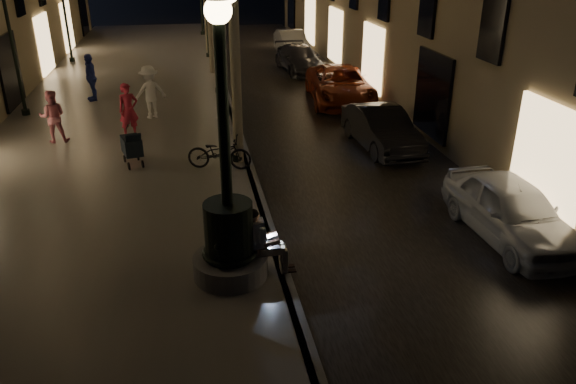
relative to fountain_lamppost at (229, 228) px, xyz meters
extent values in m
plane|color=black|center=(1.00, 13.00, -1.21)|extent=(120.00, 120.00, 0.00)
cube|color=black|center=(4.00, 13.00, -1.20)|extent=(6.00, 45.00, 0.02)
cube|color=slate|center=(-3.00, 13.00, -1.11)|extent=(8.00, 45.00, 0.20)
cube|color=#59595B|center=(1.00, 13.00, -1.11)|extent=(0.25, 45.00, 0.20)
cylinder|color=#59595B|center=(0.00, 0.00, -0.81)|extent=(1.40, 1.40, 0.40)
cylinder|color=black|center=(0.00, 0.00, -0.06)|extent=(0.90, 0.90, 1.10)
torus|color=black|center=(0.00, 0.00, -0.51)|extent=(1.04, 1.04, 0.10)
torus|color=black|center=(0.00, 0.00, 0.34)|extent=(0.89, 0.89, 0.09)
cylinder|color=black|center=(0.00, 0.00, 2.09)|extent=(0.20, 0.20, 3.20)
sphere|color=#FFD88C|center=(0.00, 0.00, 3.79)|extent=(0.44, 0.44, 0.44)
cube|color=tan|center=(0.55, 0.00, -0.52)|extent=(0.36, 0.24, 0.18)
cube|color=white|center=(0.49, 0.00, -0.18)|extent=(0.45, 0.26, 0.57)
sphere|color=tan|center=(0.46, 0.00, 0.19)|extent=(0.21, 0.21, 0.21)
sphere|color=black|center=(0.45, 0.00, 0.23)|extent=(0.21, 0.21, 0.21)
cube|color=tan|center=(0.79, -0.09, -0.52)|extent=(0.46, 0.13, 0.14)
cube|color=tan|center=(0.79, 0.09, -0.52)|extent=(0.46, 0.13, 0.14)
cube|color=tan|center=(1.01, -0.09, -0.77)|extent=(0.13, 0.12, 0.49)
cube|color=tan|center=(1.01, 0.09, -0.77)|extent=(0.13, 0.12, 0.49)
cube|color=black|center=(1.11, -0.09, -1.00)|extent=(0.26, 0.10, 0.03)
cube|color=black|center=(1.11, 0.09, -1.00)|extent=(0.26, 0.10, 0.03)
cube|color=black|center=(0.81, 0.00, -0.44)|extent=(0.24, 0.33, 0.02)
cube|color=black|center=(0.65, 0.00, -0.33)|extent=(0.09, 0.33, 0.22)
cube|color=#B2D8FF|center=(0.66, 0.00, -0.33)|extent=(0.06, 0.30, 0.18)
cylinder|color=#6B604C|center=(0.75, 6.00, 1.49)|extent=(0.28, 0.28, 5.00)
cylinder|color=#6B604C|center=(0.80, 12.00, 1.54)|extent=(0.28, 0.28, 5.10)
cylinder|color=#6B604C|center=(0.70, 18.00, 1.44)|extent=(0.28, 0.28, 4.90)
cylinder|color=#6B604C|center=(0.78, 24.00, 1.59)|extent=(0.28, 0.28, 5.20)
cylinder|color=black|center=(0.70, 6.00, -0.91)|extent=(0.28, 0.28, 0.20)
cylinder|color=black|center=(0.70, 6.00, 1.19)|extent=(0.12, 0.12, 4.40)
cylinder|color=black|center=(0.70, 14.00, -0.91)|extent=(0.28, 0.28, 0.20)
cylinder|color=black|center=(0.70, 14.00, 1.19)|extent=(0.12, 0.12, 4.40)
cylinder|color=black|center=(0.70, 22.00, -0.91)|extent=(0.28, 0.28, 0.20)
cylinder|color=black|center=(0.70, 22.00, 1.19)|extent=(0.12, 0.12, 4.40)
cylinder|color=black|center=(0.70, 30.00, -0.91)|extent=(0.28, 0.28, 0.20)
cylinder|color=black|center=(0.70, 30.00, 1.19)|extent=(0.12, 0.12, 4.40)
cylinder|color=black|center=(-6.40, 12.00, -0.91)|extent=(0.28, 0.28, 0.20)
cylinder|color=black|center=(-6.40, 12.00, 1.19)|extent=(0.12, 0.12, 4.40)
cylinder|color=black|center=(-6.40, 22.00, -0.91)|extent=(0.28, 0.28, 0.20)
cylinder|color=black|center=(-6.40, 22.00, 1.19)|extent=(0.12, 0.12, 4.40)
cube|color=black|center=(-2.20, 6.19, -0.44)|extent=(0.66, 0.88, 0.47)
cube|color=black|center=(-2.11, 5.83, -0.12)|extent=(0.45, 0.28, 0.31)
cylinder|color=black|center=(-2.30, 5.84, -0.91)|extent=(0.10, 0.21, 0.21)
cylinder|color=black|center=(-1.94, 5.93, -0.91)|extent=(0.10, 0.21, 0.21)
cylinder|color=black|center=(-2.47, 6.44, -0.91)|extent=(0.10, 0.21, 0.21)
cylinder|color=black|center=(-2.10, 6.54, -0.91)|extent=(0.10, 0.21, 0.21)
cylinder|color=black|center=(-2.31, 6.59, -0.02)|extent=(0.15, 0.46, 0.29)
imported|color=#9CA0A3|center=(6.14, 0.74, -0.54)|extent=(1.73, 3.98, 1.34)
imported|color=black|center=(5.28, 6.81, -0.57)|extent=(1.62, 3.99, 1.29)
imported|color=maroon|center=(5.44, 12.37, -0.51)|extent=(2.82, 5.25, 1.40)
imported|color=#2F2E33|center=(5.00, 18.33, -0.59)|extent=(2.10, 4.44, 1.25)
imported|color=gray|center=(5.45, 23.02, -0.55)|extent=(1.50, 4.05, 1.32)
imported|color=#BC253C|center=(-2.45, 8.81, -0.15)|extent=(0.74, 0.62, 1.73)
imported|color=#C56877|center=(-4.73, 8.69, -0.19)|extent=(0.85, 0.69, 1.64)
imported|color=silver|center=(-1.87, 10.84, -0.09)|extent=(1.36, 1.08, 1.85)
imported|color=navy|center=(-4.25, 13.71, -0.10)|extent=(0.78, 1.15, 1.82)
imported|color=black|center=(0.17, 5.49, -0.54)|extent=(1.88, 1.08, 0.93)
camera|label=1|loc=(-0.54, -9.09, 4.78)|focal=35.00mm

